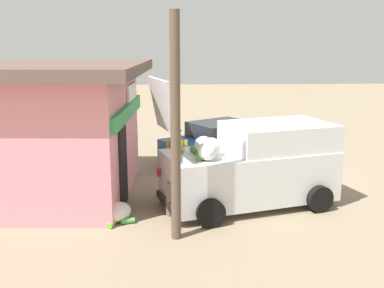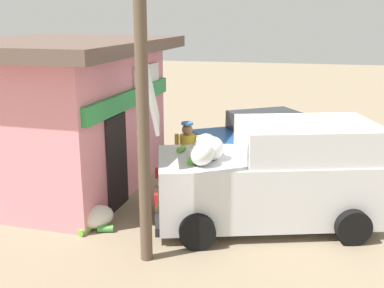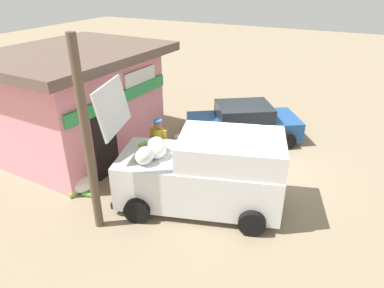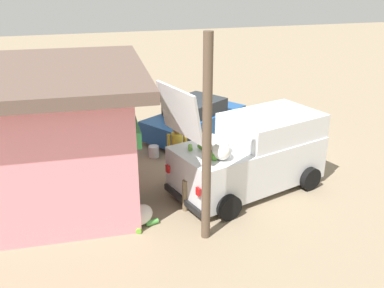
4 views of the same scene
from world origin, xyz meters
The scene contains 9 objects.
ground_plane centered at (0.00, 0.00, 0.00)m, with size 60.00×60.00×0.00m, color gray.
storefront_bar centered at (-1.50, 5.26, 1.79)m, with size 5.67×4.64×3.46m.
delivery_van centered at (-2.47, 0.34, 1.01)m, with size 3.10×4.68×3.20m.
parked_sedan centered at (1.76, 0.73, 0.63)m, with size 3.60×4.24×1.35m.
vendor_standing centered at (-1.61, 2.23, 1.01)m, with size 0.35×0.57×1.76m.
customer_bending centered at (-3.25, 2.16, 0.85)m, with size 0.76×0.73×1.36m.
unloaded_banana_pile centered at (-3.45, 3.60, 0.21)m, with size 0.89×0.83×0.44m.
paint_bucket centered at (0.25, 2.56, 0.19)m, with size 0.33×0.33×0.38m, color silver.
utility_pole centered at (-4.39, 2.28, 2.29)m, with size 0.20×0.20×4.57m, color brown.
Camera 3 is at (-9.36, -2.73, 5.59)m, focal length 32.24 mm.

